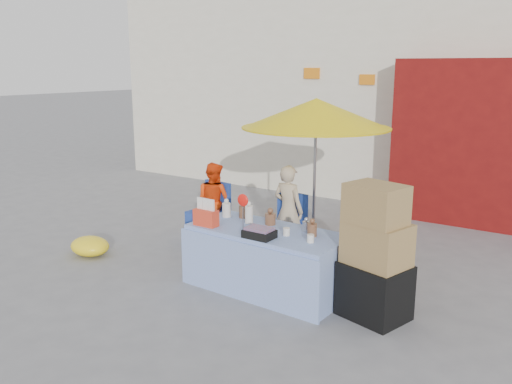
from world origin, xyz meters
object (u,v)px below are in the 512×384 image
Objects in this scene: chair_left at (209,224)px; market_table at (267,259)px; box_stack at (376,258)px; umbrella at (316,114)px; chair_right at (283,239)px; vendor_orange at (214,201)px; vendor_beige at (288,210)px.

market_table is at bearing -25.92° from chair_left.
box_stack reaches higher than chair_left.
umbrella is (1.55, 0.28, 1.64)m from chair_left.
chair_left is 1.25m from chair_right.
umbrella is (1.55, 0.15, 1.32)m from vendor_orange.
market_table reaches higher than chair_right.
umbrella reaches higher than market_table.
vendor_orange is at bearing 5.74° from vendor_beige.
umbrella reaches higher than chair_left.
box_stack is (2.92, -1.14, 0.07)m from vendor_orange.
chair_right is 0.41× the size of umbrella.
chair_right is 0.75× the size of vendor_orange.
umbrella is 2.26m from box_stack.
chair_left is at bearing -174.26° from chair_right.
chair_left is 0.41× the size of umbrella.
box_stack is (2.92, -1.01, 0.38)m from chair_left.
vendor_beige is (1.25, 0.00, 0.04)m from vendor_orange.
box_stack is at bearing -25.43° from chair_right.
chair_left is 1.00× the size of chair_right.
umbrella is (0.30, 0.28, 1.64)m from chair_right.
market_table is 1.36× the size of box_stack.
vendor_beige reaches higher than market_table.
vendor_beige is at bearing -174.26° from vendor_orange.
market_table is 1.93m from chair_left.
vendor_beige is 0.89× the size of box_stack.
chair_right is 0.69× the size of vendor_beige.
vendor_orange reaches higher than chair_left.
market_table is at bearing -63.14° from chair_right.
vendor_beige is at bearing 111.68° from market_table.
umbrella is at bearing 49.35° from chair_right.
vendor_orange is (-1.64, 1.15, 0.21)m from market_table.
box_stack is at bearing 164.36° from vendor_orange.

